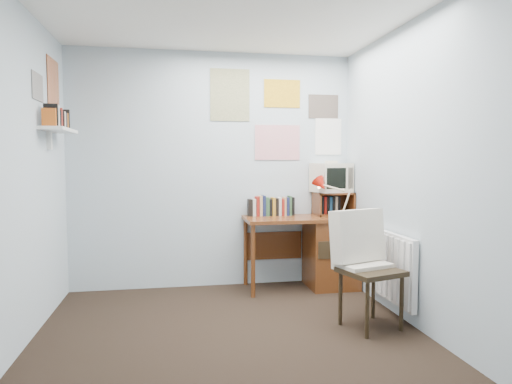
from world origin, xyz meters
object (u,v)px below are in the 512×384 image
Objects in this scene: radiator at (392,267)px; desk_chair at (371,271)px; wall_shelf at (59,130)px; desk_lamp at (349,200)px; tv_riser at (333,204)px; crt_tv at (331,176)px; desk at (326,249)px.

desk_chair is at bearing -138.48° from radiator.
radiator is at bearing -10.89° from wall_shelf.
tv_riser is (-0.05, 0.32, -0.07)m from desk_lamp.
desk_chair is at bearing -109.24° from crt_tv.
desk_chair reaches higher than radiator.
wall_shelf reaches higher than crt_tv.
desk_lamp is at bearing 61.70° from desk_chair.
desk is at bearing -137.04° from tv_riser.
crt_tv is (-0.02, 0.02, 0.30)m from tv_riser.
desk is at bearing 107.24° from radiator.
wall_shelf reaches higher than tv_riser.
radiator is (0.29, -0.93, 0.01)m from desk.
wall_shelf is at bearing -169.68° from tv_riser.
desk_lamp is (0.21, 1.00, 0.49)m from desk_chair.
crt_tv is at bearing 10.81° from wall_shelf.
tv_riser is 0.50× the size of radiator.
crt_tv reaches higher than tv_riser.
tv_riser is 0.30m from crt_tv.
desk_lamp is at bearing 99.51° from radiator.
desk_lamp is 2.83m from wall_shelf.
crt_tv is (-0.07, 0.34, 0.23)m from desk_lamp.
wall_shelf is (-2.57, -0.38, 1.21)m from desk.
desk_chair is at bearing -18.31° from wall_shelf.
tv_riser reaches higher than radiator.
crt_tv reaches higher than desk.
desk_chair is 0.44m from radiator.
desk_lamp reaches higher than tv_riser.
tv_riser is at bearing 93.15° from desk_lamp.
desk is 1.22m from desk_chair.
desk reaches higher than radiator.
tv_riser reaches higher than desk_chair.
desk_lamp is 0.90m from radiator.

